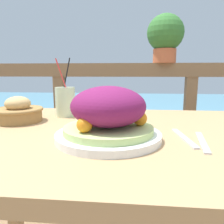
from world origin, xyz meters
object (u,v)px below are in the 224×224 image
drink_glass (65,102)px  potted_plant (165,36)px  bread_basket (18,112)px  salad_plate (109,117)px

drink_glass → potted_plant: potted_plant is taller
drink_glass → bread_basket: (-0.15, -0.12, -0.02)m
drink_glass → bread_basket: bearing=-140.8°
drink_glass → potted_plant: size_ratio=0.79×
salad_plate → bread_basket: (-0.37, 0.19, -0.03)m
drink_glass → potted_plant: bearing=51.5°
salad_plate → potted_plant: potted_plant is taller
bread_basket → potted_plant: potted_plant is taller
salad_plate → drink_glass: bearing=125.3°
potted_plant → bread_basket: bearing=-130.9°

